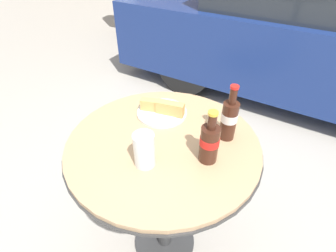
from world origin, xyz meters
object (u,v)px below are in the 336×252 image
object	(u,v)px
bistro_table	(163,167)
cola_bottle_right	(210,142)
cola_bottle_left	(229,118)
lunch_plate_near	(162,110)
drinking_glass	(144,151)

from	to	relation	value
bistro_table	cola_bottle_right	xyz separation A→B (m)	(0.19, 0.00, 0.23)
bistro_table	cola_bottle_left	size ratio (longest dim) A/B	3.33
bistro_table	cola_bottle_left	world-z (taller)	cola_bottle_left
cola_bottle_right	lunch_plate_near	xyz separation A→B (m)	(-0.29, 0.15, -0.06)
cola_bottle_left	cola_bottle_right	distance (m)	0.15
bistro_table	cola_bottle_left	bearing A→B (deg)	37.13
bistro_table	cola_bottle_left	distance (m)	0.35
drinking_glass	bistro_table	bearing A→B (deg)	94.16
drinking_glass	lunch_plate_near	world-z (taller)	drinking_glass
cola_bottle_left	lunch_plate_near	bearing A→B (deg)	179.81
cola_bottle_right	bistro_table	bearing A→B (deg)	-179.36
bistro_table	cola_bottle_right	size ratio (longest dim) A/B	3.69
bistro_table	lunch_plate_near	size ratio (longest dim) A/B	3.46
cola_bottle_left	drinking_glass	size ratio (longest dim) A/B	1.77
bistro_table	lunch_plate_near	world-z (taller)	lunch_plate_near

